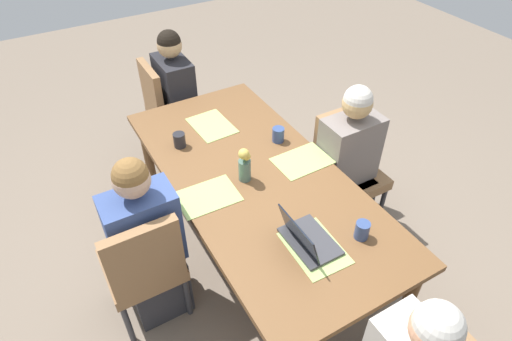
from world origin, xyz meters
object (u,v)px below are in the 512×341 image
(chair_near_left_mid, at_px, (345,163))
(coffee_mug_near_right, at_px, (179,140))
(chair_far_right_near, at_px, (144,264))
(chair_head_right_left_near, at_px, (167,106))
(person_near_left_mid, at_px, (346,169))
(person_far_right_near, at_px, (149,248))
(flower_vase, at_px, (245,164))
(laptop_head_left_left_far, at_px, (307,239))
(coffee_mug_centre_left, at_px, (362,230))
(dining_table, at_px, (256,185))
(coffee_mug_near_left, at_px, (278,135))
(person_head_right_left_near, at_px, (178,104))

(chair_near_left_mid, distance_m, coffee_mug_near_right, 1.23)
(chair_far_right_near, bearing_deg, chair_head_right_left_near, -25.42)
(chair_near_left_mid, xyz_separation_m, person_near_left_mid, (-0.07, 0.06, 0.03))
(person_far_right_near, xyz_separation_m, flower_vase, (0.05, -0.68, 0.34))
(chair_near_left_mid, relative_size, laptop_head_left_left_far, 2.81)
(flower_vase, distance_m, coffee_mug_centre_left, 0.80)
(flower_vase, bearing_deg, coffee_mug_near_right, 22.94)
(person_near_left_mid, distance_m, flower_vase, 0.87)
(person_far_right_near, bearing_deg, person_near_left_mid, -90.11)
(laptop_head_left_left_far, relative_size, coffee_mug_near_right, 3.14)
(dining_table, bearing_deg, person_near_left_mid, -92.82)
(dining_table, relative_size, laptop_head_left_left_far, 6.78)
(flower_vase, xyz_separation_m, coffee_mug_centre_left, (-0.73, -0.32, -0.07))
(chair_near_left_mid, distance_m, person_far_right_near, 1.54)
(coffee_mug_centre_left, bearing_deg, chair_head_right_left_near, 8.48)
(chair_far_right_near, relative_size, coffee_mug_near_left, 8.74)
(chair_near_left_mid, height_order, person_far_right_near, person_far_right_near)
(dining_table, height_order, coffee_mug_centre_left, coffee_mug_centre_left)
(dining_table, distance_m, person_near_left_mid, 0.74)
(person_head_right_left_near, xyz_separation_m, chair_near_left_mid, (-1.35, -0.79, -0.03))
(coffee_mug_near_right, bearing_deg, chair_far_right_near, 141.09)
(person_near_left_mid, bearing_deg, coffee_mug_near_right, 60.83)
(chair_far_right_near, xyz_separation_m, coffee_mug_near_right, (0.64, -0.52, 0.29))
(coffee_mug_near_right, bearing_deg, dining_table, -151.17)
(dining_table, bearing_deg, chair_head_right_left_near, 2.94)
(person_far_right_near, bearing_deg, flower_vase, -86.18)
(person_near_left_mid, distance_m, chair_far_right_near, 1.54)
(coffee_mug_near_left, height_order, coffee_mug_near_right, coffee_mug_near_left)
(coffee_mug_near_right, bearing_deg, person_head_right_left_near, -19.09)
(chair_head_right_left_near, relative_size, person_near_left_mid, 0.75)
(person_near_left_mid, bearing_deg, chair_head_right_left_near, 28.42)
(chair_near_left_mid, distance_m, coffee_mug_near_left, 0.59)
(person_near_left_mid, bearing_deg, person_far_right_near, 89.89)
(chair_far_right_near, bearing_deg, coffee_mug_centre_left, -119.72)
(person_head_right_left_near, xyz_separation_m, chair_far_right_near, (-1.49, 0.81, -0.03))
(person_near_left_mid, distance_m, person_far_right_near, 1.48)
(coffee_mug_near_right, bearing_deg, coffee_mug_near_left, -114.48)
(person_far_right_near, bearing_deg, chair_far_right_near, 141.24)
(person_head_right_left_near, bearing_deg, person_near_left_mid, -152.91)
(chair_head_right_left_near, distance_m, person_head_right_left_near, 0.10)
(person_near_left_mid, distance_m, coffee_mug_near_right, 1.20)
(flower_vase, bearing_deg, laptop_head_left_left_far, -177.01)
(chair_head_right_left_near, xyz_separation_m, person_near_left_mid, (-1.48, -0.80, 0.03))
(person_near_left_mid, height_order, person_far_right_near, same)
(laptop_head_left_left_far, xyz_separation_m, coffee_mug_near_right, (1.14, 0.25, 0.01))
(chair_near_left_mid, bearing_deg, flower_vase, 91.77)
(laptop_head_left_left_far, bearing_deg, dining_table, -3.81)
(chair_far_right_near, xyz_separation_m, coffee_mug_near_left, (0.36, -1.13, 0.29))
(chair_near_left_mid, relative_size, coffee_mug_near_right, 8.85)
(chair_near_left_mid, relative_size, coffee_mug_near_left, 8.74)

